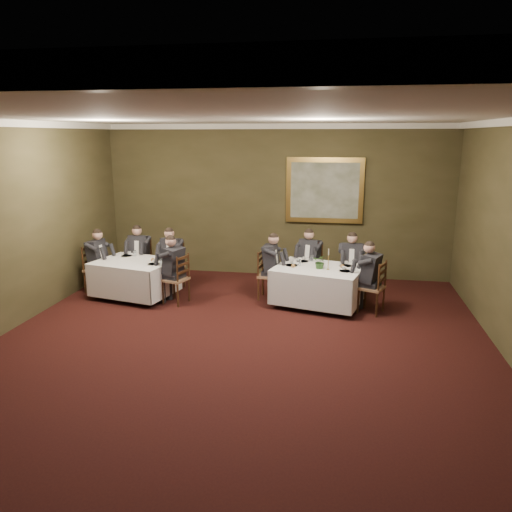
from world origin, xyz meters
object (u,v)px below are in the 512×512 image
(chair_sec_endright, at_px, (176,289))
(painting, at_px, (325,190))
(diner_sec_endleft, at_px, (97,268))
(table_second, at_px, (135,276))
(candlestick, at_px, (328,262))
(diner_main_endright, at_px, (372,286))
(chair_main_endleft, at_px, (269,285))
(chair_sec_endleft, at_px, (97,279))
(diner_main_backright, at_px, (351,272))
(chair_main_endright, at_px, (371,298))
(chair_main_backright, at_px, (350,282))
(diner_sec_backright, at_px, (172,266))
(diner_main_backleft, at_px, (310,267))
(centerpiece, at_px, (320,261))
(diner_sec_endright, at_px, (175,278))
(table_main, at_px, (318,283))
(diner_main_endleft, at_px, (269,274))
(diner_sec_backleft, at_px, (140,262))
(chair_sec_backleft, at_px, (141,272))
(chair_sec_backright, at_px, (173,276))
(chair_main_backleft, at_px, (310,278))

(chair_sec_endright, bearing_deg, painting, -32.42)
(diner_sec_endleft, bearing_deg, table_second, 84.24)
(candlestick, bearing_deg, diner_main_endright, -8.84)
(chair_main_endleft, bearing_deg, chair_sec_endleft, -83.02)
(diner_main_backright, height_order, diner_main_endright, same)
(chair_main_endright, distance_m, candlestick, 1.05)
(chair_main_backright, height_order, painting, painting)
(diner_sec_backright, height_order, chair_sec_endleft, diner_sec_backright)
(diner_main_backleft, bearing_deg, diner_main_backright, -172.98)
(diner_main_backleft, bearing_deg, painting, -80.45)
(diner_main_backright, xyz_separation_m, diner_main_endright, (0.37, -0.95, 0.00))
(chair_main_endright, relative_size, painting, 0.58)
(diner_main_backleft, relative_size, diner_main_endright, 1.00)
(diner_sec_backright, xyz_separation_m, diner_sec_endleft, (-1.51, -0.46, 0.00))
(centerpiece, xyz_separation_m, painting, (-0.03, 2.10, 1.12))
(chair_main_endright, relative_size, diner_sec_endright, 0.74)
(diner_main_endright, xyz_separation_m, chair_sec_endright, (-3.77, -0.09, -0.23))
(diner_sec_backright, distance_m, centerpiece, 3.27)
(diner_main_endright, bearing_deg, candlestick, 103.56)
(diner_main_backright, height_order, chair_main_endleft, diner_main_backright)
(diner_main_backleft, bearing_deg, centerpiece, 125.61)
(table_main, bearing_deg, painting, 90.00)
(diner_main_backright, height_order, diner_main_endleft, same)
(chair_main_endleft, height_order, diner_sec_backleft, diner_sec_backleft)
(table_second, bearing_deg, diner_main_endleft, 7.81)
(chair_main_backright, height_order, chair_sec_endright, same)
(diner_sec_endleft, bearing_deg, centerpiece, 94.80)
(chair_main_endleft, xyz_separation_m, diner_main_endright, (2.01, -0.50, 0.23))
(chair_main_endright, distance_m, chair_sec_backleft, 5.06)
(table_second, xyz_separation_m, chair_sec_backright, (0.57, 0.68, -0.17))
(diner_sec_backleft, height_order, centerpiece, diner_sec_backleft)
(chair_sec_endleft, distance_m, diner_sec_endleft, 0.23)
(chair_main_backleft, xyz_separation_m, diner_sec_endright, (-2.56, -1.26, 0.23))
(table_main, relative_size, chair_main_endright, 1.90)
(chair_main_backright, bearing_deg, diner_main_backleft, -12.98)
(chair_main_endleft, bearing_deg, chair_sec_backright, -93.76)
(chair_sec_backleft, xyz_separation_m, painting, (3.95, 1.29, 1.75))
(diner_main_endleft, xyz_separation_m, diner_sec_endleft, (-3.66, -0.17, 0.00))
(chair_main_endright, xyz_separation_m, chair_sec_backright, (-4.16, 0.81, 0.00))
(diner_sec_backleft, bearing_deg, chair_sec_endleft, 41.92)
(chair_sec_backleft, distance_m, painting, 4.51)
(chair_sec_backright, height_order, painting, painting)
(diner_main_endleft, xyz_separation_m, diner_sec_endright, (-1.79, -0.58, 0.00))
(diner_sec_backright, height_order, candlestick, diner_sec_backright)
(chair_main_endright, bearing_deg, chair_sec_backleft, 101.11)
(diner_main_backright, distance_m, chair_sec_backright, 3.79)
(chair_main_backleft, distance_m, diner_sec_backleft, 3.75)
(diner_main_endright, bearing_deg, chair_main_backright, 43.32)
(chair_main_backright, relative_size, diner_sec_backright, 0.74)
(chair_main_backright, xyz_separation_m, diner_sec_endleft, (-5.29, -0.63, 0.23))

